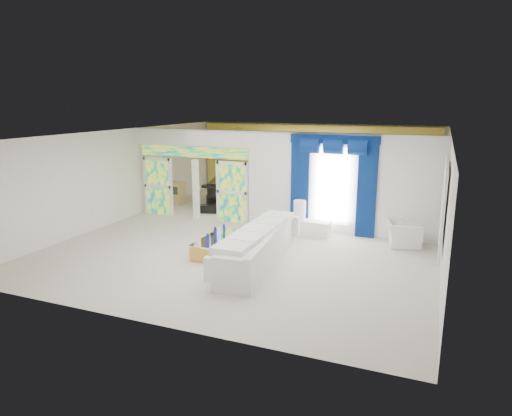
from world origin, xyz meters
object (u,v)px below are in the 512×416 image
at_px(white_sofa, 259,248).
at_px(grand_piano, 230,192).
at_px(armchair, 403,233).
at_px(console_table, 309,227).
at_px(coffee_table, 215,245).

height_order(white_sofa, grand_piano, grand_piano).
xyz_separation_m(armchair, grand_piano, (-6.67, 2.96, 0.13)).
distance_m(white_sofa, console_table, 2.89).
distance_m(console_table, armchair, 2.69).
relative_size(coffee_table, console_table, 1.38).
xyz_separation_m(white_sofa, armchair, (3.17, 2.79, -0.05)).
height_order(coffee_table, armchair, armchair).
height_order(armchair, grand_piano, grand_piano).
relative_size(white_sofa, armchair, 3.91).
xyz_separation_m(white_sofa, console_table, (0.49, 2.84, -0.17)).
height_order(coffee_table, console_table, console_table).
bearing_deg(white_sofa, grand_piano, 116.16).
height_order(console_table, armchair, armchair).
bearing_deg(console_table, grand_piano, 143.84).
xyz_separation_m(console_table, armchair, (2.69, -0.05, 0.12)).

